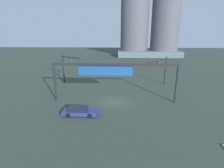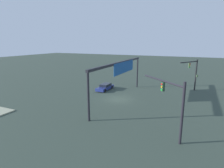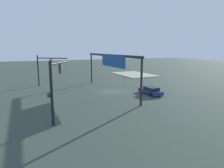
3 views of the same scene
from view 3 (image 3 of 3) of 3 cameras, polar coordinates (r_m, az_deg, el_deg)
The scene contains 6 objects.
ground_plane at distance 34.10m, azimuth -0.19°, elevation -2.08°, with size 201.59×201.59×0.00m, color #334136.
sidewalk_corner at distance 56.72m, azimuth 6.31°, elevation 2.78°, with size 13.55×8.68×0.15m, color #9EA183.
traffic_signal_near_corner at distance 40.14m, azimuth -18.86°, elevation 5.05°, with size 4.78×4.95×5.99m.
traffic_signal_opposite_side at distance 19.89m, azimuth -15.99°, elevation 0.60°, with size 4.57×3.14×6.10m.
overhead_sign_gantry at distance 32.90m, azimuth -0.39°, elevation 6.69°, with size 19.63×0.43×6.29m.
sedan_car_approaching at distance 32.42m, azimuth 11.01°, elevation -1.87°, with size 4.74×1.89×1.21m.
Camera 3 is at (-30.34, 13.84, 7.13)m, focal length 31.86 mm.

